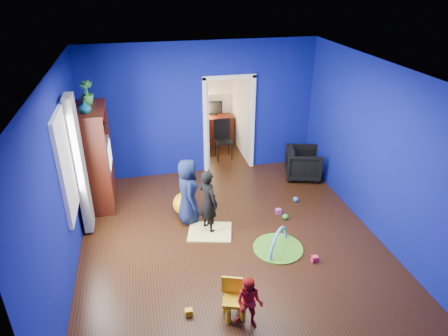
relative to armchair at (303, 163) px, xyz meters
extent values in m
cube|color=black|center=(-2.10, -1.93, -0.34)|extent=(5.00, 5.50, 0.01)
cube|color=white|center=(-2.10, -1.93, 2.56)|extent=(5.00, 5.50, 0.01)
cube|color=navy|center=(-2.10, 0.82, 1.11)|extent=(5.00, 0.02, 2.90)
cube|color=navy|center=(-2.10, -4.68, 1.11)|extent=(5.00, 0.02, 2.90)
cube|color=navy|center=(-4.60, -1.93, 1.11)|extent=(0.02, 5.50, 2.90)
cube|color=navy|center=(0.40, -1.93, 1.11)|extent=(0.02, 5.50, 2.90)
imported|color=black|center=(0.00, 0.00, 0.00)|extent=(0.92, 0.91, 0.68)
imported|color=black|center=(-2.41, -1.52, 0.24)|extent=(0.44, 0.51, 1.17)
imported|color=#0E1136|center=(-2.71, -1.15, 0.28)|extent=(0.40, 0.61, 1.23)
imported|color=red|center=(-2.29, -3.73, 0.04)|extent=(0.46, 0.43, 0.76)
imported|color=#0D546B|center=(-4.31, -0.44, 1.73)|extent=(0.25, 0.25, 0.22)
imported|color=green|center=(-4.31, 0.08, 1.84)|extent=(0.29, 0.29, 0.43)
cube|color=#3C120A|center=(-4.31, -0.14, 0.64)|extent=(0.58, 1.14, 1.96)
cube|color=silver|center=(-4.27, -0.14, 0.68)|extent=(0.46, 0.70, 0.54)
cube|color=#F2E07A|center=(-2.41, -1.62, -0.33)|extent=(0.88, 0.77, 0.03)
sphere|color=yellow|center=(-2.76, -0.90, -0.13)|extent=(0.43, 0.43, 0.43)
cube|color=yellow|center=(-2.44, -3.53, -0.09)|extent=(0.36, 0.36, 0.50)
cylinder|color=#3E9722|center=(-1.38, -2.31, -0.33)|extent=(0.83, 0.83, 0.02)
torus|color=#3F8CD8|center=(-1.38, -2.31, -0.32)|extent=(0.52, 0.60, 0.75)
cube|color=white|center=(-4.58, -1.58, 1.21)|extent=(0.03, 0.95, 1.55)
cube|color=slate|center=(-4.47, -1.03, 0.91)|extent=(0.14, 0.42, 2.40)
cube|color=white|center=(-1.50, 0.82, 0.71)|extent=(1.16, 0.10, 2.10)
cube|color=#3D140A|center=(-1.50, 2.33, 0.03)|extent=(0.88, 0.44, 0.75)
cube|color=black|center=(-1.50, 2.45, 0.61)|extent=(0.40, 0.05, 0.32)
sphere|color=#FFD88C|center=(-1.78, 2.39, 0.59)|extent=(0.14, 0.14, 0.14)
cube|color=black|center=(-1.50, 1.37, 0.12)|extent=(0.40, 0.40, 0.92)
cube|color=white|center=(-1.50, 2.44, 1.68)|extent=(0.88, 0.24, 0.04)
cube|color=#EB2748|center=(-0.92, -2.74, -0.29)|extent=(0.10, 0.08, 0.10)
sphere|color=blue|center=(-0.54, -0.96, -0.29)|extent=(0.11, 0.11, 0.11)
cube|color=#FDB90D|center=(-3.03, -3.40, -0.29)|extent=(0.10, 0.08, 0.10)
sphere|color=green|center=(-0.96, -1.50, -0.29)|extent=(0.11, 0.11, 0.11)
cube|color=#CE4DBB|center=(-1.02, -1.30, -0.29)|extent=(0.10, 0.08, 0.10)
camera|label=1|loc=(-3.41, -7.32, 3.84)|focal=32.00mm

